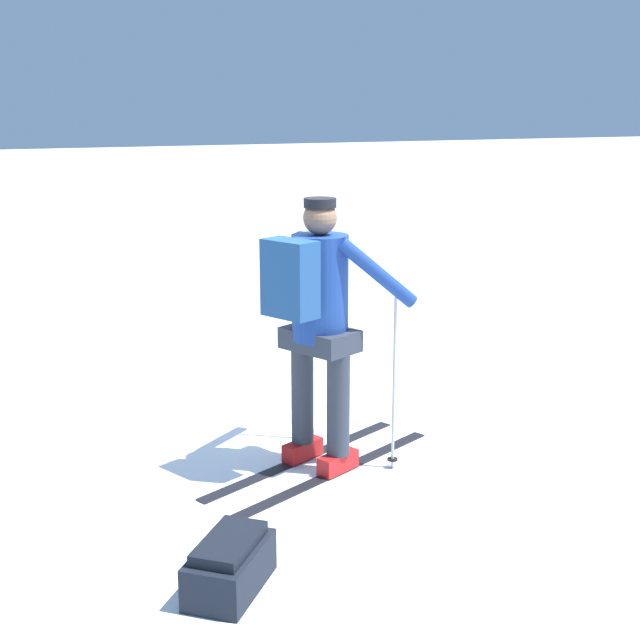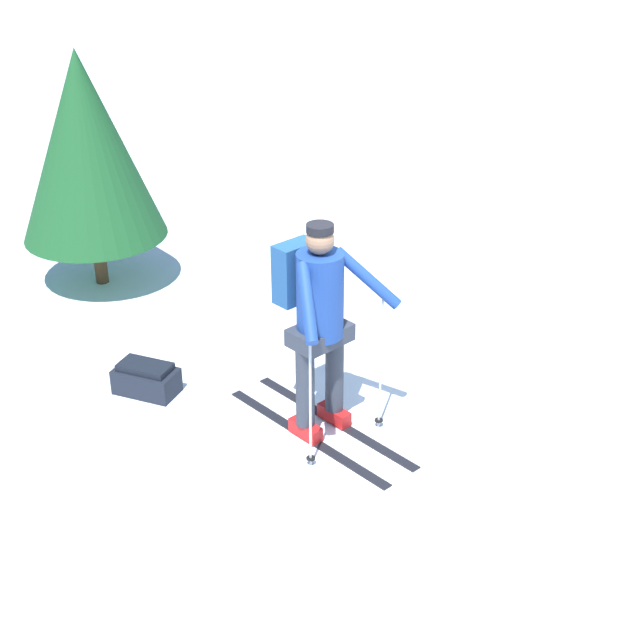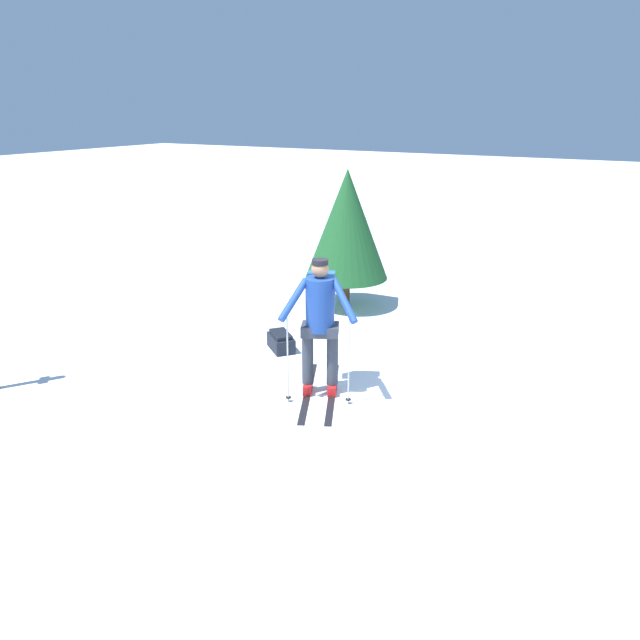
{
  "view_description": "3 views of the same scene",
  "coord_description": "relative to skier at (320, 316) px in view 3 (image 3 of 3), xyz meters",
  "views": [
    {
      "loc": [
        -5.71,
        2.46,
        2.4
      ],
      "look_at": [
        -0.58,
        0.32,
        1.01
      ],
      "focal_mm": 50.0,
      "sensor_mm": 36.0,
      "label": 1
    },
    {
      "loc": [
        -2.47,
        -5.43,
        4.16
      ],
      "look_at": [
        -0.58,
        0.32,
        1.01
      ],
      "focal_mm": 50.0,
      "sensor_mm": 36.0,
      "label": 2
    },
    {
      "loc": [
        3.06,
        -6.14,
        3.59
      ],
      "look_at": [
        -0.58,
        0.32,
        1.01
      ],
      "focal_mm": 35.0,
      "sensor_mm": 36.0,
      "label": 3
    }
  ],
  "objects": [
    {
      "name": "dropped_backpack",
      "position": [
        -1.25,
        0.99,
        -0.92
      ],
      "size": [
        0.61,
        0.58,
        0.28
      ],
      "color": "black",
      "rests_on": "ground_plane"
    },
    {
      "name": "ground_plane",
      "position": [
        0.59,
        -0.35,
        -1.05
      ],
      "size": [
        80.0,
        80.0,
        0.0
      ],
      "primitive_type": "plane",
      "color": "white"
    },
    {
      "name": "pine_tree",
      "position": [
        -1.38,
        3.43,
        0.48
      ],
      "size": [
        1.51,
        1.51,
        2.52
      ],
      "color": "#4C331E",
      "rests_on": "ground_plane"
    },
    {
      "name": "skier",
      "position": [
        0.0,
        0.0,
        0.0
      ],
      "size": [
        1.19,
        1.82,
        1.79
      ],
      "color": "black",
      "rests_on": "ground_plane"
    }
  ]
}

